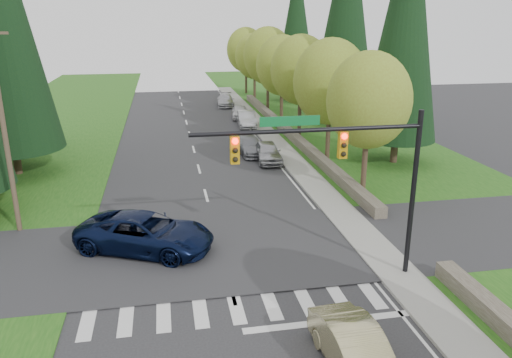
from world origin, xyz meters
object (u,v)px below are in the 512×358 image
object	(u,v)px
parked_car_d	(240,112)
parked_car_e	(226,100)
parked_car_a	(268,152)
parked_car_b	(250,145)
sedan_champagne	(356,351)
suv_navy	(146,233)
parked_car_c	(247,119)

from	to	relation	value
parked_car_d	parked_car_e	xyz separation A→B (m)	(-0.51, 7.75, 0.01)
parked_car_a	parked_car_b	world-z (taller)	parked_car_a
sedan_champagne	parked_car_e	world-z (taller)	sedan_champagne
parked_car_a	parked_car_b	xyz separation A→B (m)	(-0.89, 2.39, -0.07)
sedan_champagne	suv_navy	bearing A→B (deg)	119.16
parked_car_c	parked_car_d	xyz separation A→B (m)	(0.00, 4.31, -0.08)
sedan_champagne	parked_car_a	distance (m)	22.81
suv_navy	parked_car_a	size ratio (longest dim) A/B	1.43
parked_car_e	sedan_champagne	bearing A→B (deg)	-87.76
sedan_champagne	parked_car_a	world-z (taller)	parked_car_a
suv_navy	parked_car_d	world-z (taller)	suv_navy
parked_car_c	parked_car_e	xyz separation A→B (m)	(-0.51, 12.06, -0.08)
parked_car_a	parked_car_d	bearing A→B (deg)	89.72
parked_car_b	parked_car_d	distance (m)	14.24
sedan_champagne	parked_car_e	size ratio (longest dim) A/B	0.92
sedan_champagne	suv_navy	world-z (taller)	suv_navy
sedan_champagne	parked_car_d	bearing A→B (deg)	81.63
sedan_champagne	parked_car_d	xyz separation A→B (m)	(2.61, 39.27, -0.04)
parked_car_a	parked_car_d	xyz separation A→B (m)	(0.51, 16.56, -0.05)
parked_car_e	parked_car_c	bearing A→B (deg)	-82.80
parked_car_b	parked_car_e	world-z (taller)	parked_car_e
suv_navy	parked_car_b	xyz separation A→B (m)	(7.49, 15.68, -0.19)
parked_car_a	sedan_champagne	bearing A→B (deg)	-93.77
parked_car_c	parked_car_b	bearing A→B (deg)	-93.62
parked_car_b	parked_car_d	world-z (taller)	parked_car_d
parked_car_d	parked_car_b	bearing A→B (deg)	-88.09
suv_navy	parked_car_c	distance (m)	27.05
sedan_champagne	parked_car_d	world-z (taller)	sedan_champagne
parked_car_b	parked_car_d	bearing A→B (deg)	79.21
sedan_champagne	parked_car_a	bearing A→B (deg)	80.16
parked_car_b	parked_car_d	size ratio (longest dim) A/B	1.15
parked_car_b	parked_car_d	xyz separation A→B (m)	(1.40, 14.17, 0.01)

